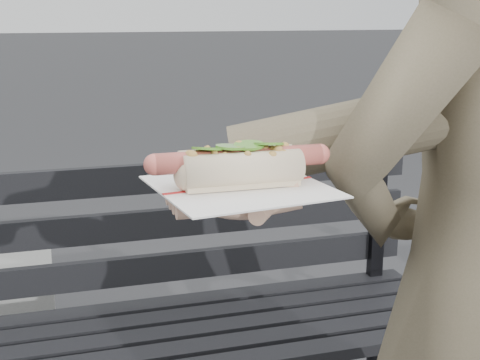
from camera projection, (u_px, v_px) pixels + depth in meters
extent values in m
cylinder|color=black|center=(373.00, 352.00, 2.10)|extent=(0.04, 0.04, 0.45)
cube|color=black|center=(179.00, 353.00, 1.62)|extent=(1.50, 0.07, 0.03)
cube|color=black|center=(172.00, 336.00, 1.70)|extent=(1.50, 0.07, 0.03)
cube|color=black|center=(165.00, 321.00, 1.79)|extent=(1.50, 0.07, 0.03)
cube|color=black|center=(160.00, 307.00, 1.87)|extent=(1.50, 0.07, 0.03)
cube|color=black|center=(377.00, 216.00, 2.01)|extent=(0.04, 0.03, 0.42)
cube|color=black|center=(157.00, 268.00, 1.87)|extent=(1.50, 0.02, 0.08)
cube|color=black|center=(155.00, 224.00, 1.84)|extent=(1.50, 0.02, 0.08)
cube|color=black|center=(154.00, 178.00, 1.81)|extent=(1.50, 0.02, 0.08)
cylinder|color=brown|center=(411.00, 121.00, 0.92)|extent=(0.51, 0.23, 0.19)
cylinder|color=#D8A384|center=(269.00, 192.00, 0.81)|extent=(0.09, 0.08, 0.07)
ellipsoid|color=#D8A384|center=(240.00, 201.00, 0.79)|extent=(0.10, 0.12, 0.03)
cylinder|color=#D8A384|center=(200.00, 210.00, 0.74)|extent=(0.05, 0.02, 0.02)
cylinder|color=#D8A384|center=(196.00, 205.00, 0.76)|extent=(0.05, 0.02, 0.02)
cylinder|color=#D8A384|center=(193.00, 200.00, 0.78)|extent=(0.05, 0.02, 0.02)
cylinder|color=#D8A384|center=(189.00, 196.00, 0.80)|extent=(0.05, 0.02, 0.02)
cylinder|color=#D8A384|center=(263.00, 211.00, 0.74)|extent=(0.04, 0.05, 0.02)
cube|color=white|center=(240.00, 187.00, 0.78)|extent=(0.21, 0.21, 0.00)
cube|color=#B21E1E|center=(240.00, 185.00, 0.78)|extent=(0.19, 0.03, 0.00)
cylinder|color=#CD5B4F|center=(240.00, 159.00, 0.77)|extent=(0.20, 0.03, 0.02)
sphere|color=#CD5B4F|center=(154.00, 165.00, 0.75)|extent=(0.03, 0.03, 0.02)
sphere|color=#CD5B4F|center=(320.00, 154.00, 0.80)|extent=(0.02, 0.03, 0.02)
sphere|color=#9E6B2D|center=(192.00, 156.00, 0.75)|extent=(0.01, 0.01, 0.01)
sphere|color=#9E6B2D|center=(248.00, 155.00, 0.76)|extent=(0.01, 0.01, 0.01)
sphere|color=#9E6B2D|center=(272.00, 149.00, 0.78)|extent=(0.01, 0.01, 0.01)
sphere|color=#9E6B2D|center=(198.00, 160.00, 0.76)|extent=(0.01, 0.01, 0.01)
sphere|color=#9E6B2D|center=(235.00, 148.00, 0.79)|extent=(0.01, 0.01, 0.01)
sphere|color=#9E6B2D|center=(237.00, 161.00, 0.75)|extent=(0.01, 0.01, 0.01)
sphere|color=#9E6B2D|center=(190.00, 158.00, 0.76)|extent=(0.01, 0.01, 0.01)
sphere|color=#9E6B2D|center=(271.00, 152.00, 0.79)|extent=(0.01, 0.01, 0.01)
sphere|color=#9E6B2D|center=(284.00, 154.00, 0.77)|extent=(0.01, 0.01, 0.01)
sphere|color=#9E6B2D|center=(253.00, 153.00, 0.79)|extent=(0.01, 0.01, 0.01)
sphere|color=#9E6B2D|center=(200.00, 153.00, 0.77)|extent=(0.01, 0.01, 0.01)
sphere|color=#9E6B2D|center=(208.00, 148.00, 0.78)|extent=(0.01, 0.01, 0.01)
sphere|color=#9E6B2D|center=(235.00, 151.00, 0.79)|extent=(0.01, 0.01, 0.01)
sphere|color=#9E6B2D|center=(278.00, 150.00, 0.77)|extent=(0.01, 0.01, 0.01)
sphere|color=#9E6B2D|center=(225.00, 155.00, 0.76)|extent=(0.01, 0.01, 0.01)
sphere|color=#9E6B2D|center=(272.00, 156.00, 0.76)|extent=(0.01, 0.01, 0.01)
sphere|color=#9E6B2D|center=(215.00, 153.00, 0.76)|extent=(0.01, 0.01, 0.01)
sphere|color=#9E6B2D|center=(264.00, 149.00, 0.78)|extent=(0.01, 0.01, 0.01)
sphere|color=#9E6B2D|center=(250.00, 152.00, 0.80)|extent=(0.01, 0.01, 0.01)
sphere|color=#9E6B2D|center=(219.00, 152.00, 0.79)|extent=(0.01, 0.01, 0.01)
sphere|color=#9E6B2D|center=(295.00, 155.00, 0.78)|extent=(0.01, 0.01, 0.01)
sphere|color=#9E6B2D|center=(225.00, 148.00, 0.79)|extent=(0.01, 0.01, 0.01)
sphere|color=#9E6B2D|center=(239.00, 147.00, 0.79)|extent=(0.01, 0.01, 0.01)
sphere|color=#9E6B2D|center=(212.00, 160.00, 0.75)|extent=(0.01, 0.01, 0.01)
sphere|color=#9E6B2D|center=(262.00, 156.00, 0.77)|extent=(0.01, 0.01, 0.01)
sphere|color=#9E6B2D|center=(190.00, 156.00, 0.75)|extent=(0.01, 0.01, 0.01)
sphere|color=#9E6B2D|center=(284.00, 147.00, 0.79)|extent=(0.01, 0.01, 0.01)
sphere|color=#9E6B2D|center=(207.00, 150.00, 0.79)|extent=(0.01, 0.01, 0.01)
cylinder|color=#509127|center=(207.00, 149.00, 0.76)|extent=(0.04, 0.04, 0.01)
cylinder|color=#509127|center=(231.00, 147.00, 0.77)|extent=(0.04, 0.04, 0.01)
cylinder|color=#509127|center=(249.00, 145.00, 0.78)|extent=(0.04, 0.04, 0.01)
cylinder|color=#509127|center=(269.00, 144.00, 0.78)|extent=(0.04, 0.04, 0.01)
cube|color=brown|center=(370.00, 286.00, 3.16)|extent=(0.08, 0.07, 0.00)
cube|color=brown|center=(286.00, 313.00, 2.88)|extent=(0.09, 0.08, 0.00)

